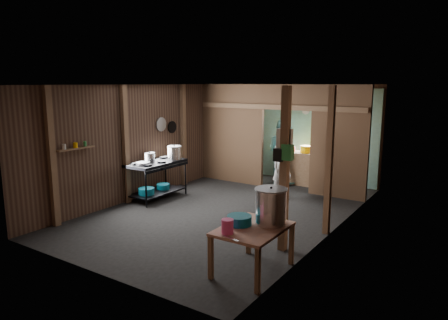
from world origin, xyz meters
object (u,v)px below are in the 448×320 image
Objects in this scene: stock_pot at (271,207)px; yellow_tub at (307,149)px; gas_range at (157,180)px; prep_table at (253,249)px; stove_pot_large at (174,153)px; cook at (282,166)px; pink_bucket at (227,226)px.

stock_pot is 5.14m from yellow_tub.
yellow_tub is at bearing 106.69° from stock_pot.
gas_range reaches higher than prep_table.
prep_table is 4.40m from stove_pot_large.
cook reaches higher than prep_table.
stove_pot_large is at bearing -129.46° from yellow_tub.
gas_range is 4.25m from prep_table.
cook is at bearing 105.40° from pink_bucket.
pink_bucket is at bearing -78.17° from yellow_tub.
stock_pot reaches higher than gas_range.
cook is (-1.10, 4.01, 0.03)m from pink_bucket.
stove_pot_large reaches higher than gas_range.
pink_bucket is at bearing -34.77° from gas_range.
prep_table is 0.65m from stock_pot.
pink_bucket is at bearing -40.83° from stove_pot_large.
yellow_tub is (2.20, 2.67, -0.07)m from stove_pot_large.
stove_pot_large is (-3.54, 2.52, 0.69)m from prep_table.
cook reaches higher than stock_pot.
cook is (2.44, 1.55, 0.35)m from gas_range.
prep_table is 3.29× the size of stove_pot_large.
prep_table is at bearing -75.52° from yellow_tub.
stock_pot is (0.14, 0.27, 0.58)m from prep_table.
stock_pot is 1.66× the size of yellow_tub.
pink_bucket reaches higher than prep_table.
stove_pot_large reaches higher than yellow_tub.
yellow_tub is (-1.48, 4.92, 0.04)m from stock_pot.
pink_bucket is (3.37, -2.91, -0.26)m from stove_pot_large.
prep_table is at bearing -35.42° from stove_pot_large.
stove_pot_large is 3.46m from yellow_tub.
stove_pot_large is at bearing 148.54° from stock_pot.
prep_table is 0.60m from pink_bucket.
prep_table is 2.05× the size of stock_pot.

